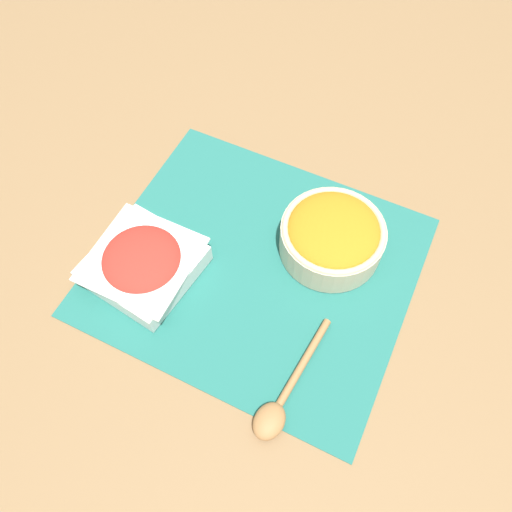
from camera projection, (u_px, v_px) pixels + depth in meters
The scene contains 5 objects.
ground_plane at pixel (256, 266), 0.86m from camera, with size 3.00×3.00×0.00m, color olive.
placemat at pixel (256, 265), 0.85m from camera, with size 0.52×0.46×0.00m.
tomato_bowl at pixel (143, 263), 0.82m from camera, with size 0.18×0.18×0.06m.
carrot_bowl at pixel (332, 235), 0.83m from camera, with size 0.18×0.18×0.08m.
wooden_spoon at pixel (279, 404), 0.72m from camera, with size 0.05×0.21×0.02m.
Camera 1 is at (0.18, -0.37, 0.75)m, focal length 35.00 mm.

